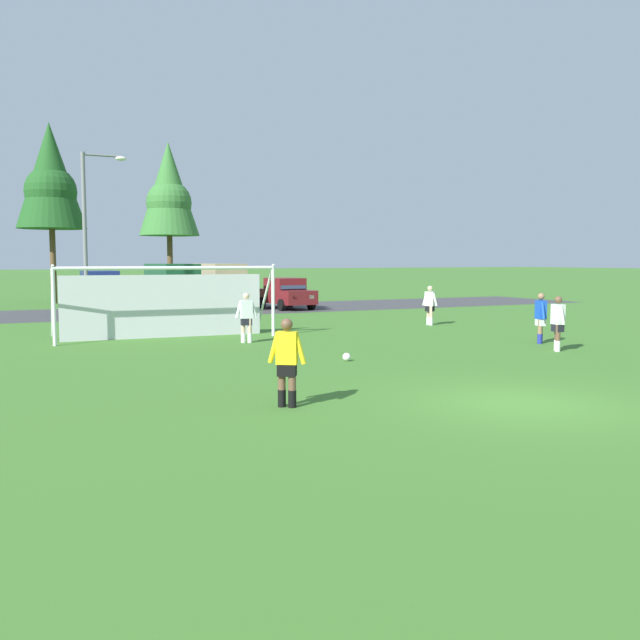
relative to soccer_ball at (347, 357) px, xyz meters
The scene contains 16 objects.
ground_plane 8.68m from the soccer_ball, 88.11° to the left, with size 400.00×400.00×0.00m, color #3D7028.
parking_lot_strip 20.42m from the soccer_ball, 89.20° to the left, with size 52.00×8.40×0.01m, color #3D3D3F.
soccer_ball is the anchor object (origin of this frame).
soccer_goal 8.27m from the soccer_ball, 111.37° to the left, with size 7.51×2.32×2.57m.
referee 6.05m from the soccer_ball, 129.07° to the right, with size 0.61×0.55×1.64m.
player_striker_near 5.27m from the soccer_ball, 100.50° to the left, with size 0.73×0.28×1.64m.
player_midfield_center 11.13m from the soccer_ball, 43.25° to the left, with size 0.40×0.72×1.64m.
player_defender_far 7.61m from the soccer_ball, ahead, with size 0.39×0.70×1.64m.
player_winger_left 6.72m from the soccer_ball, ahead, with size 0.29×0.72×1.64m.
parked_car_slot_far_left 21.19m from the soccer_ball, 98.50° to the left, with size 2.37×4.72×2.16m.
parked_car_slot_left 19.77m from the soccer_ball, 88.95° to the left, with size 2.38×4.89×2.52m.
parked_car_slot_center_left 21.13m from the soccer_ball, 81.00° to the left, with size 2.28×4.84×2.52m.
parked_car_slot_center 20.37m from the soccer_ball, 71.06° to the left, with size 2.20×4.29×1.72m.
tree_left_edge 31.57m from the soccer_ball, 98.42° to the left, with size 4.21×4.21×11.23m.
tree_mid_left 29.93m from the soccer_ball, 84.90° to the left, with size 3.89×3.89×10.36m.
street_lamp 16.40m from the soccer_ball, 105.89° to the left, with size 2.00×0.32×7.33m.
Camera 1 is at (-9.10, -9.85, 2.69)m, focal length 38.88 mm.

